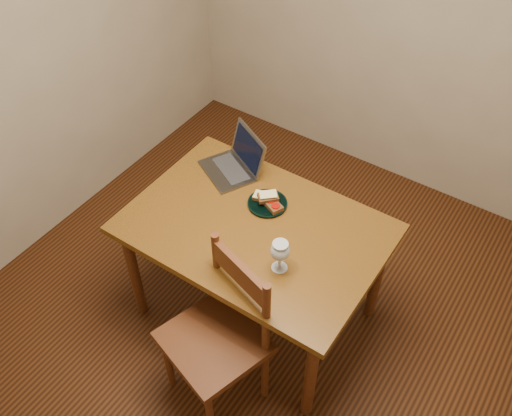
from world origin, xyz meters
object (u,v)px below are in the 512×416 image
Objects in this scene: chair at (217,332)px; plate at (267,204)px; milk_glass at (280,256)px; laptop at (237,161)px; table at (255,237)px.

plate is at bearing 120.03° from chair.
chair is at bearing -109.55° from milk_glass.
chair is 0.48m from milk_glass.
milk_glass is (0.12, 0.34, 0.30)m from chair.
plate is 0.53× the size of laptop.
chair is 1.40× the size of laptop.
milk_glass is 0.75m from laptop.
chair is at bearing -76.19° from table.
milk_glass reaches higher than plate.
laptop reaches higher than plate.
chair is 2.64× the size of plate.
plate is at bearing 101.33° from table.
table is 7.27× the size of milk_glass.
laptop reaches higher than chair.
chair is at bearing -33.42° from laptop.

